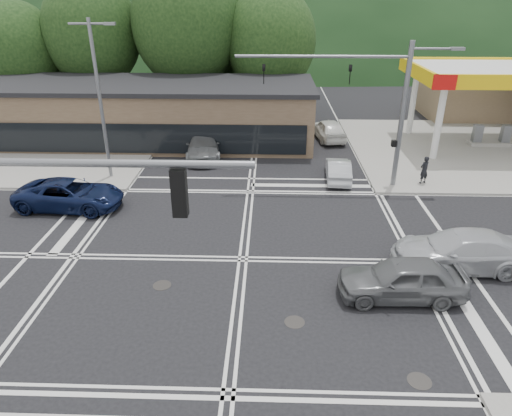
{
  "coord_description": "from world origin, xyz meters",
  "views": [
    {
      "loc": [
        1.08,
        -16.42,
        10.19
      ],
      "look_at": [
        0.49,
        2.11,
        1.4
      ],
      "focal_mm": 32.0,
      "sensor_mm": 36.0,
      "label": 1
    }
  ],
  "objects_px": {
    "car_silver_east": "(460,250)",
    "car_queue_a": "(338,170)",
    "car_northbound": "(203,145)",
    "pedestrian": "(424,170)",
    "car_grey_center": "(402,279)",
    "car_queue_b": "(329,129)",
    "car_blue_west": "(70,194)"
  },
  "relations": [
    {
      "from": "car_silver_east",
      "to": "car_queue_a",
      "type": "distance_m",
      "value": 10.18
    },
    {
      "from": "car_northbound",
      "to": "car_silver_east",
      "type": "bearing_deg",
      "value": -55.02
    },
    {
      "from": "car_queue_a",
      "to": "car_northbound",
      "type": "relative_size",
      "value": 0.71
    },
    {
      "from": "pedestrian",
      "to": "car_grey_center",
      "type": "bearing_deg",
      "value": 41.05
    },
    {
      "from": "car_silver_east",
      "to": "car_queue_b",
      "type": "height_order",
      "value": "car_silver_east"
    },
    {
      "from": "car_queue_a",
      "to": "pedestrian",
      "type": "height_order",
      "value": "pedestrian"
    },
    {
      "from": "car_queue_b",
      "to": "car_northbound",
      "type": "height_order",
      "value": "car_northbound"
    },
    {
      "from": "car_silver_east",
      "to": "car_queue_a",
      "type": "relative_size",
      "value": 1.39
    },
    {
      "from": "car_silver_east",
      "to": "car_northbound",
      "type": "height_order",
      "value": "car_northbound"
    },
    {
      "from": "car_northbound",
      "to": "pedestrian",
      "type": "distance_m",
      "value": 14.23
    },
    {
      "from": "car_blue_west",
      "to": "car_silver_east",
      "type": "bearing_deg",
      "value": -102.02
    },
    {
      "from": "car_grey_center",
      "to": "car_northbound",
      "type": "relative_size",
      "value": 0.83
    },
    {
      "from": "car_grey_center",
      "to": "car_blue_west",
      "type": "bearing_deg",
      "value": -116.58
    },
    {
      "from": "car_northbound",
      "to": "car_queue_b",
      "type": "bearing_deg",
      "value": 18.43
    },
    {
      "from": "car_silver_east",
      "to": "car_queue_a",
      "type": "height_order",
      "value": "car_silver_east"
    },
    {
      "from": "car_blue_west",
      "to": "car_silver_east",
      "type": "relative_size",
      "value": 1.01
    },
    {
      "from": "car_blue_west",
      "to": "car_queue_a",
      "type": "xyz_separation_m",
      "value": [
        14.38,
        4.41,
        -0.12
      ]
    },
    {
      "from": "car_silver_east",
      "to": "car_northbound",
      "type": "bearing_deg",
      "value": -136.18
    },
    {
      "from": "car_queue_a",
      "to": "car_northbound",
      "type": "xyz_separation_m",
      "value": [
        -8.61,
        4.0,
        0.16
      ]
    },
    {
      "from": "car_grey_center",
      "to": "car_queue_a",
      "type": "xyz_separation_m",
      "value": [
        -0.77,
        11.64,
        -0.14
      ]
    },
    {
      "from": "car_northbound",
      "to": "pedestrian",
      "type": "xyz_separation_m",
      "value": [
        13.42,
        -4.72,
        0.16
      ]
    },
    {
      "from": "car_grey_center",
      "to": "car_queue_a",
      "type": "distance_m",
      "value": 11.66
    },
    {
      "from": "car_queue_a",
      "to": "car_northbound",
      "type": "distance_m",
      "value": 9.49
    },
    {
      "from": "car_queue_b",
      "to": "car_blue_west",
      "type": "bearing_deg",
      "value": 31.23
    },
    {
      "from": "car_blue_west",
      "to": "car_silver_east",
      "type": "xyz_separation_m",
      "value": [
        18.03,
        -5.09,
        0.03
      ]
    },
    {
      "from": "car_grey_center",
      "to": "pedestrian",
      "type": "relative_size",
      "value": 2.85
    },
    {
      "from": "car_northbound",
      "to": "pedestrian",
      "type": "relative_size",
      "value": 3.41
    },
    {
      "from": "car_grey_center",
      "to": "car_silver_east",
      "type": "xyz_separation_m",
      "value": [
        2.88,
        2.13,
        0.0
      ]
    },
    {
      "from": "car_queue_b",
      "to": "car_northbound",
      "type": "distance_m",
      "value": 9.94
    },
    {
      "from": "car_blue_west",
      "to": "car_grey_center",
      "type": "xyz_separation_m",
      "value": [
        15.15,
        -7.22,
        0.02
      ]
    },
    {
      "from": "car_queue_a",
      "to": "pedestrian",
      "type": "xyz_separation_m",
      "value": [
        4.81,
        -0.73,
        0.32
      ]
    },
    {
      "from": "car_grey_center",
      "to": "car_silver_east",
      "type": "bearing_deg",
      "value": 125.38
    }
  ]
}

